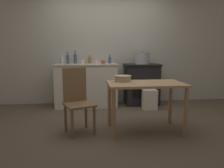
{
  "coord_description": "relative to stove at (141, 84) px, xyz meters",
  "views": [
    {
      "loc": [
        -0.44,
        -3.49,
        1.22
      ],
      "look_at": [
        0.0,
        0.44,
        0.6
      ],
      "focal_mm": 35.0,
      "sensor_mm": 36.0,
      "label": 1
    }
  ],
  "objects": [
    {
      "name": "bottle_center_left",
      "position": [
        -0.72,
        0.04,
        0.54
      ],
      "size": [
        0.06,
        0.06,
        0.2
      ],
      "color": "#3D5675",
      "rests_on": "counter_cabinet"
    },
    {
      "name": "cup_center_right",
      "position": [
        -1.31,
        -0.17,
        0.51
      ],
      "size": [
        0.08,
        0.08,
        0.08
      ],
      "primitive_type": "cylinder",
      "color": "silver",
      "rests_on": "counter_cabinet"
    },
    {
      "name": "counter_cabinet",
      "position": [
        -1.24,
        -0.03,
        0.01
      ],
      "size": [
        1.34,
        0.63,
        0.93
      ],
      "color": "beige",
      "rests_on": "ground_plane"
    },
    {
      "name": "stock_pot",
      "position": [
        -0.01,
        -0.05,
        0.58
      ],
      "size": [
        0.33,
        0.33,
        0.28
      ],
      "color": "#A8A8AD",
      "rests_on": "stove"
    },
    {
      "name": "work_table",
      "position": [
        -0.36,
        -1.65,
        0.17
      ],
      "size": [
        1.12,
        0.67,
        0.74
      ],
      "color": "#A87F56",
      "rests_on": "ground_plane"
    },
    {
      "name": "mixing_bowl_large",
      "position": [
        -0.67,
        -1.49,
        0.33
      ],
      "size": [
        0.27,
        0.27,
        0.09
      ],
      "color": "tan",
      "rests_on": "work_table"
    },
    {
      "name": "stove",
      "position": [
        0.0,
        0.0,
        0.0
      ],
      "size": [
        0.77,
        0.57,
        0.91
      ],
      "color": "black",
      "rests_on": "ground_plane"
    },
    {
      "name": "chair",
      "position": [
        -1.37,
        -1.56,
        0.04
      ],
      "size": [
        0.52,
        0.52,
        0.96
      ],
      "rotation": [
        0.0,
        0.0,
        0.38
      ],
      "color": "brown",
      "rests_on": "ground_plane"
    },
    {
      "name": "cup_mid_right",
      "position": [
        -0.87,
        -0.11,
        0.51
      ],
      "size": [
        0.09,
        0.09,
        0.08
      ],
      "primitive_type": "cylinder",
      "color": "#B74C42",
      "rests_on": "counter_cabinet"
    },
    {
      "name": "bottle_far_left",
      "position": [
        -1.47,
        0.07,
        0.58
      ],
      "size": [
        0.07,
        0.07,
        0.28
      ],
      "color": "#3D5675",
      "rests_on": "counter_cabinet"
    },
    {
      "name": "cup_right",
      "position": [
        -1.02,
        -0.19,
        0.51
      ],
      "size": [
        0.09,
        0.09,
        0.08
      ],
      "primitive_type": "cylinder",
      "color": "silver",
      "rests_on": "counter_cabinet"
    },
    {
      "name": "bottle_mid_left",
      "position": [
        -1.76,
        0.18,
        0.54
      ],
      "size": [
        0.08,
        0.08,
        0.19
      ],
      "color": "silver",
      "rests_on": "counter_cabinet"
    },
    {
      "name": "wall_back",
      "position": [
        -0.77,
        0.3,
        0.82
      ],
      "size": [
        8.0,
        0.07,
        2.55
      ],
      "color": "#B2AD9E",
      "rests_on": "ground_plane"
    },
    {
      "name": "ground_plane",
      "position": [
        -0.77,
        -1.28,
        -0.46
      ],
      "size": [
        14.0,
        14.0,
        0.0
      ],
      "primitive_type": "plane",
      "color": "brown"
    },
    {
      "name": "bottle_left",
      "position": [
        -1.63,
        0.0,
        0.57
      ],
      "size": [
        0.07,
        0.07,
        0.26
      ],
      "color": "#3D5675",
      "rests_on": "counter_cabinet"
    },
    {
      "name": "flour_sack",
      "position": [
        0.06,
        -0.49,
        -0.25
      ],
      "size": [
        0.29,
        0.2,
        0.41
      ],
      "primitive_type": "cube",
      "color": "beige",
      "rests_on": "ground_plane"
    },
    {
      "name": "bottle_center",
      "position": [
        -1.16,
        0.13,
        0.54
      ],
      "size": [
        0.08,
        0.08,
        0.18
      ],
      "color": "olive",
      "rests_on": "counter_cabinet"
    }
  ]
}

